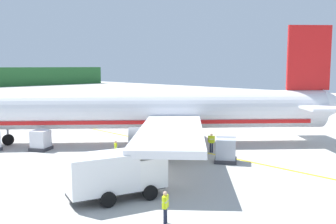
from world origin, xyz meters
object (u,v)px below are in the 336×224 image
(service_truck_baggage, at_px, (115,174))
(crew_marshaller, at_px, (116,149))
(cargo_container_near, at_px, (41,140))
(crew_loader_right, at_px, (165,205))
(cargo_container_mid, at_px, (226,150))
(crew_loader_left, at_px, (211,141))
(crew_supervisor, at_px, (202,147))
(airliner_foreground, at_px, (151,111))

(service_truck_baggage, xyz_separation_m, crew_marshaller, (5.55, 7.42, -0.53))
(cargo_container_near, distance_m, crew_loader_right, 20.62)
(cargo_container_mid, bearing_deg, service_truck_baggage, -176.07)
(service_truck_baggage, bearing_deg, crew_loader_right, -94.69)
(crew_marshaller, relative_size, crew_loader_left, 0.97)
(cargo_container_near, relative_size, cargo_container_mid, 0.91)
(service_truck_baggage, distance_m, crew_marshaller, 9.28)
(cargo_container_mid, bearing_deg, crew_loader_left, 58.46)
(cargo_container_near, bearing_deg, crew_supervisor, -57.61)
(cargo_container_mid, relative_size, crew_loader_left, 1.40)
(airliner_foreground, distance_m, crew_supervisor, 8.22)
(crew_supervisor, bearing_deg, service_truck_baggage, -165.70)
(crew_loader_right, bearing_deg, airliner_foreground, 50.11)
(cargo_container_mid, height_order, crew_loader_right, cargo_container_mid)
(airliner_foreground, relative_size, cargo_container_near, 14.81)
(service_truck_baggage, height_order, crew_loader_right, service_truck_baggage)
(crew_loader_left, bearing_deg, crew_supervisor, -157.94)
(cargo_container_mid, bearing_deg, crew_loader_right, -155.76)
(service_truck_baggage, xyz_separation_m, crew_loader_right, (-0.38, -4.67, -0.56))
(cargo_container_near, xyz_separation_m, crew_marshaller, (2.54, -8.25, 0.08))
(crew_loader_right, bearing_deg, cargo_container_near, 80.53)
(airliner_foreground, relative_size, crew_loader_left, 18.85)
(service_truck_baggage, bearing_deg, cargo_container_mid, 3.93)
(cargo_container_near, relative_size, crew_loader_right, 1.34)
(service_truck_baggage, relative_size, crew_marshaller, 3.58)
(cargo_container_near, relative_size, crew_supervisor, 1.31)
(crew_loader_left, bearing_deg, cargo_container_mid, -121.54)
(crew_loader_left, height_order, crew_supervisor, crew_loader_left)
(service_truck_baggage, distance_m, cargo_container_mid, 11.83)
(crew_loader_right, bearing_deg, crew_supervisor, 33.08)
(airliner_foreground, height_order, cargo_container_near, airliner_foreground)
(service_truck_baggage, relative_size, crew_loader_left, 3.46)
(crew_supervisor, bearing_deg, cargo_container_near, 122.39)
(airliner_foreground, height_order, crew_supervisor, airliner_foreground)
(service_truck_baggage, xyz_separation_m, crew_supervisor, (11.15, 2.84, -0.53))
(cargo_container_near, xyz_separation_m, crew_loader_left, (10.65, -11.81, 0.12))
(crew_marshaller, relative_size, crew_supervisor, 0.99)
(airliner_foreground, height_order, cargo_container_mid, airliner_foreground)
(crew_marshaller, bearing_deg, cargo_container_near, 107.09)
(service_truck_baggage, height_order, cargo_container_near, service_truck_baggage)
(crew_loader_left, relative_size, crew_supervisor, 1.03)
(crew_marshaller, bearing_deg, crew_supervisor, -39.25)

